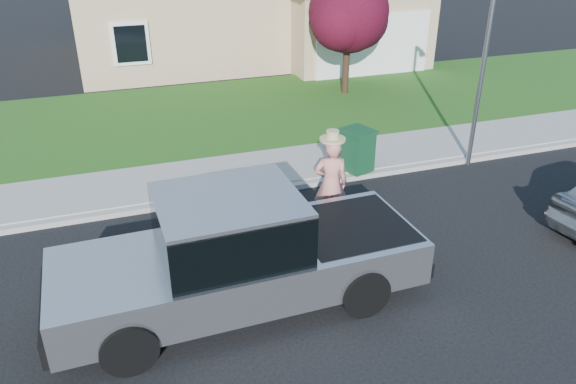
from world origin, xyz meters
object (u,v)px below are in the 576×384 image
object	(u,v)px
woman	(331,182)
ornamental_tree	(349,16)
pickup_truck	(239,255)
street_lamp	(487,56)
trash_bin	(357,150)

from	to	relation	value
woman	ornamental_tree	size ratio (longest dim) A/B	0.51
pickup_truck	street_lamp	world-z (taller)	street_lamp
ornamental_tree	pickup_truck	bearing A→B (deg)	-122.61
street_lamp	trash_bin	bearing A→B (deg)	160.23
pickup_truck	woman	distance (m)	3.02
trash_bin	street_lamp	xyz separation A→B (m)	(2.98, -0.40, 2.09)
pickup_truck	trash_bin	xyz separation A→B (m)	(3.92, 3.89, -0.25)
ornamental_tree	trash_bin	world-z (taller)	ornamental_tree
ornamental_tree	woman	bearing A→B (deg)	-116.37
woman	street_lamp	xyz separation A→B (m)	(4.53, 1.61, 1.79)
pickup_truck	ornamental_tree	size ratio (longest dim) A/B	1.50
pickup_truck	street_lamp	bearing A→B (deg)	25.71
ornamental_tree	trash_bin	distance (m)	6.91
pickup_truck	trash_bin	size ratio (longest dim) A/B	5.86
ornamental_tree	trash_bin	bearing A→B (deg)	-112.14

